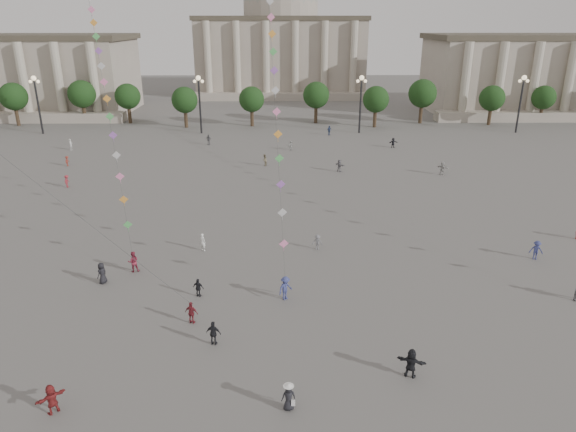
{
  "coord_description": "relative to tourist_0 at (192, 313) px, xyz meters",
  "views": [
    {
      "loc": [
        0.4,
        -26.79,
        20.08
      ],
      "look_at": [
        0.82,
        12.0,
        5.25
      ],
      "focal_mm": 32.0,
      "sensor_mm": 36.0,
      "label": 1
    }
  ],
  "objects": [
    {
      "name": "person_crowd_6",
      "position": [
        9.66,
        12.39,
        -0.09
      ],
      "size": [
        1.05,
        0.72,
        1.49
      ],
      "primitive_type": "imported",
      "rotation": [
        0.0,
        0.0,
        6.1
      ],
      "color": "slate",
      "rests_on": "ground"
    },
    {
      "name": "lamp_post_far_west",
      "position": [
        -38.94,
        65.48,
        6.52
      ],
      "size": [
        2.0,
        0.9,
        10.65
      ],
      "color": "#262628",
      "rests_on": "ground"
    },
    {
      "name": "hat_person",
      "position": [
        6.73,
        -8.69,
        0.02
      ],
      "size": [
        0.88,
        0.66,
        1.69
      ],
      "color": "black",
      "rests_on": "ground"
    },
    {
      "name": "tourist_4",
      "position": [
        1.87,
        -2.58,
        0.03
      ],
      "size": [
        1.08,
        0.63,
        1.72
      ],
      "primitive_type": "imported",
      "rotation": [
        0.0,
        0.0,
        2.92
      ],
      "color": "black",
      "rests_on": "ground"
    },
    {
      "name": "lamp_post_far_east",
      "position": [
        51.06,
        65.48,
        6.52
      ],
      "size": [
        2.0,
        0.9,
        10.65
      ],
      "color": "#262628",
      "rests_on": "ground"
    },
    {
      "name": "person_crowd_16",
      "position": [
        -6.29,
        55.83,
        0.04
      ],
      "size": [
        1.11,
        0.72,
        1.76
      ],
      "primitive_type": "imported",
      "rotation": [
        0.0,
        0.0,
        5.98
      ],
      "color": "#5A5A5E",
      "rests_on": "ground"
    },
    {
      "name": "lamp_post_mid_east",
      "position": [
        21.06,
        65.48,
        6.52
      ],
      "size": [
        2.0,
        0.9,
        10.65
      ],
      "color": "#262628",
      "rests_on": "ground"
    },
    {
      "name": "person_crowd_7",
      "position": [
        28.58,
        37.07,
        0.1
      ],
      "size": [
        1.66,
        1.59,
        1.88
      ],
      "primitive_type": "imported",
      "rotation": [
        0.0,
        0.0,
        2.4
      ],
      "color": "#B7B6B3",
      "rests_on": "ground"
    },
    {
      "name": "tourist_0",
      "position": [
        0.0,
        0.0,
        0.0
      ],
      "size": [
        1.06,
        0.71,
        1.67
      ],
      "primitive_type": "imported",
      "rotation": [
        0.0,
        0.0,
        2.81
      ],
      "color": "maroon",
      "rests_on": "ground"
    },
    {
      "name": "person_crowd_3",
      "position": [
        14.08,
        -5.96,
        0.11
      ],
      "size": [
        1.83,
        1.17,
        1.89
      ],
      "primitive_type": "imported",
      "rotation": [
        0.0,
        0.0,
        2.76
      ],
      "color": "black",
      "rests_on": "ground"
    },
    {
      "name": "kite_flyer_1",
      "position": [
        6.63,
        3.26,
        0.12
      ],
      "size": [
        1.4,
        1.35,
        1.92
      ],
      "primitive_type": "imported",
      "rotation": [
        0.0,
        0.0,
        0.72
      ],
      "color": "#373F7D",
      "rests_on": "ground"
    },
    {
      "name": "person_crowd_0",
      "position": [
        15.16,
        63.48,
        0.06
      ],
      "size": [
        1.11,
        0.97,
        1.8
      ],
      "primitive_type": "imported",
      "rotation": [
        0.0,
        0.0,
        0.62
      ],
      "color": "navy",
      "rests_on": "ground"
    },
    {
      "name": "person_crowd_2",
      "position": [
        -25.19,
        42.21,
        -0.09
      ],
      "size": [
        0.64,
        1.01,
        1.49
      ],
      "primitive_type": "imported",
      "rotation": [
        0.0,
        0.0,
        1.48
      ],
      "color": "maroon",
      "rests_on": "ground"
    },
    {
      "name": "hall_central",
      "position": [
        6.06,
        124.7,
        13.4
      ],
      "size": [
        48.3,
        34.3,
        35.5
      ],
      "color": "gray",
      "rests_on": "ground"
    },
    {
      "name": "lamp_post_mid_west",
      "position": [
        -8.94,
        65.48,
        6.52
      ],
      "size": [
        2.0,
        0.9,
        10.65
      ],
      "color": "#262628",
      "rests_on": "ground"
    },
    {
      "name": "tourist_1",
      "position": [
        -0.1,
        3.77,
        -0.08
      ],
      "size": [
        0.95,
        0.64,
        1.51
      ],
      "primitive_type": "imported",
      "rotation": [
        0.0,
        0.0,
        2.81
      ],
      "color": "black",
      "rests_on": "ground"
    },
    {
      "name": "person_crowd_20",
      "position": [
        -8.24,
        6.02,
        0.07
      ],
      "size": [
        0.89,
        1.04,
        1.81
      ],
      "primitive_type": "imported",
      "rotation": [
        0.0,
        0.0,
        4.28
      ],
      "color": "black",
      "rests_on": "ground"
    },
    {
      "name": "tree_row",
      "position": [
        6.06,
        73.48,
        4.56
      ],
      "size": [
        137.12,
        5.12,
        8.0
      ],
      "color": "#332719",
      "rests_on": "ground"
    },
    {
      "name": "person_crowd_9",
      "position": [
        25.05,
        53.33,
        -0.01
      ],
      "size": [
        1.61,
        0.83,
        1.66
      ],
      "primitive_type": "imported",
      "rotation": [
        0.0,
        0.0,
        0.23
      ],
      "color": "black",
      "rests_on": "ground"
    },
    {
      "name": "person_crowd_4",
      "position": [
        7.8,
        51.84,
        -0.05
      ],
      "size": [
        1.3,
        1.39,
        1.56
      ],
      "primitive_type": "imported",
      "rotation": [
        0.0,
        0.0,
        3.99
      ],
      "color": "#B0B0AC",
      "rests_on": "ground"
    },
    {
      "name": "person_crowd_13",
      "position": [
        -1.0,
        12.29,
        0.01
      ],
      "size": [
        0.74,
        0.67,
        1.7
      ],
      "primitive_type": "imported",
      "rotation": [
        0.0,
        0.0,
        2.61
      ],
      "color": "white",
      "rests_on": "ground"
    },
    {
      "name": "ground",
      "position": [
        6.06,
        -4.52,
        -0.84
      ],
      "size": [
        360.0,
        360.0,
        0.0
      ],
      "primitive_type": "plane",
      "color": "#5E5C59",
      "rests_on": "ground"
    },
    {
      "name": "person_crowd_12",
      "position": [
        14.47,
        38.78,
        0.04
      ],
      "size": [
        1.53,
        1.5,
        1.75
      ],
      "primitive_type": "imported",
      "rotation": [
        0.0,
        0.0,
        2.37
      ],
      "color": "slate",
      "rests_on": "ground"
    },
    {
      "name": "kite_train_west",
      "position": [
        -14.22,
        28.6,
        20.95
      ],
      "size": [
        15.56,
        38.46,
        56.1
      ],
      "color": "#3F3F3F",
      "rests_on": "ground"
    },
    {
      "name": "person_crowd_10",
      "position": [
        -28.48,
        52.21,
        0.1
      ],
      "size": [
        0.49,
        0.71,
        1.86
      ],
      "primitive_type": "imported",
      "rotation": [
        0.0,
        0.0,
        1.5
      ],
      "color": "silver",
      "rests_on": "ground"
    },
    {
      "name": "person_crowd_17",
      "position": [
        -21.19,
        31.88,
        -0.03
      ],
      "size": [
        0.64,
        1.07,
        1.61
      ],
      "primitive_type": "imported",
      "rotation": [
        0.0,
        0.0,
        1.53
      ],
      "color": "maroon",
      "rests_on": "ground"
    },
    {
      "name": "kite_flyer_0",
      "position": [
        -6.26,
        8.07,
        0.09
      ],
      "size": [
        1.07,
        0.94,
        1.84
      ],
      "primitive_type": "imported",
      "rotation": [
        0.0,
        0.0,
        3.46
      ],
      "color": "maroon",
      "rests_on": "ground"
    },
    {
      "name": "person_crowd_14",
      "position": [
        29.09,
        10.09,
        0.06
      ],
      "size": [
        1.28,
        0.92,
        1.79
      ],
      "primitive_type": "imported",
      "rotation": [
        0.0,
        0.0,
        6.04
      ],
      "color": "navy",
      "rests_on": "ground"
    },
    {
      "name": "tourist_2",
      "position": [
        -6.12,
        -8.79,
        0.05
      ],
      "size": [
        1.54,
        1.53,
        1.78
      ],
      "primitive_type": "imported",
      "rotation": [
        0.0,
        0.0,
        3.92
      ],
      "color": "maroon",
      "rests_on": "ground"
    },
    {
      "name": "person_crowd_19",
      "position": [
        3.79,
        41.98,
        0.04
      ],
      "size": [
        0.89,
        1.01,
        1.75
      ],
      "primitive_type": "imported",
      "rotation": [
        0.0,
        0.0,
        4.41
      ],
      "color": "#83795A",
      "rests_on": "ground"
    }
  ]
}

